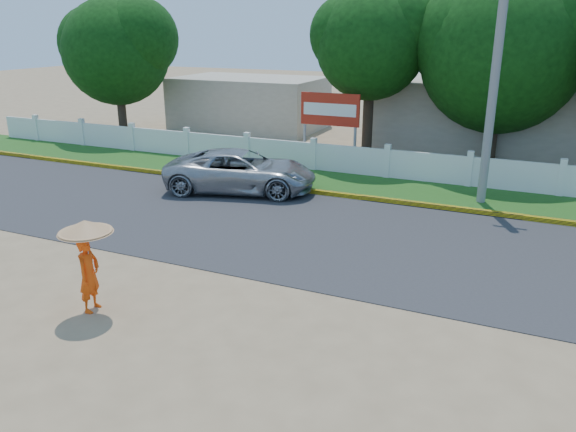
{
  "coord_description": "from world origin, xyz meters",
  "views": [
    {
      "loc": [
        5.07,
        -9.3,
        5.5
      ],
      "look_at": [
        0.0,
        2.0,
        1.3
      ],
      "focal_mm": 35.0,
      "sensor_mm": 36.0,
      "label": 1
    }
  ],
  "objects_px": {
    "utility_pole": "(493,93)",
    "monk_with_parasol": "(87,252)",
    "billboard": "(330,113)",
    "vehicle": "(241,171)"
  },
  "relations": [
    {
      "from": "vehicle",
      "to": "monk_with_parasol",
      "type": "xyz_separation_m",
      "value": [
        1.44,
        -8.91,
        0.54
      ]
    },
    {
      "from": "vehicle",
      "to": "billboard",
      "type": "height_order",
      "value": "billboard"
    },
    {
      "from": "utility_pole",
      "to": "vehicle",
      "type": "height_order",
      "value": "utility_pole"
    },
    {
      "from": "vehicle",
      "to": "utility_pole",
      "type": "bearing_deg",
      "value": -90.82
    },
    {
      "from": "monk_with_parasol",
      "to": "billboard",
      "type": "distance_m",
      "value": 13.9
    },
    {
      "from": "utility_pole",
      "to": "monk_with_parasol",
      "type": "xyz_separation_m",
      "value": [
        -6.39,
        -10.95,
        -2.28
      ]
    },
    {
      "from": "billboard",
      "to": "monk_with_parasol",
      "type": "bearing_deg",
      "value": -89.99
    },
    {
      "from": "utility_pole",
      "to": "monk_with_parasol",
      "type": "relative_size",
      "value": 3.65
    },
    {
      "from": "utility_pole",
      "to": "vehicle",
      "type": "relative_size",
      "value": 1.36
    },
    {
      "from": "utility_pole",
      "to": "monk_with_parasol",
      "type": "height_order",
      "value": "utility_pole"
    }
  ]
}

